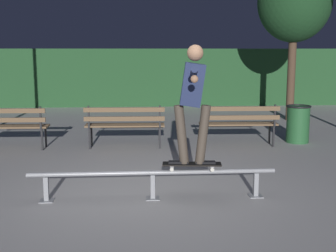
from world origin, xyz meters
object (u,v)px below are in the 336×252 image
Objects in this scene: grind_rail at (153,178)px; park_bench_leftmost at (6,123)px; park_bench_left_center at (125,122)px; trash_can at (298,123)px; skateboard at (192,164)px; park_bench_right_center at (239,121)px; skateboarder at (193,94)px; tree_far_right at (295,3)px.

park_bench_leftmost is (-2.77, 3.22, 0.24)m from grind_rail.
park_bench_left_center is 3.71m from trash_can.
skateboard is 4.47m from trash_can.
grind_rail is 2.04× the size of park_bench_leftmost.
grind_rail is at bearing -82.24° from park_bench_left_center.
park_bench_left_center is 1.00× the size of park_bench_right_center.
skateboard is (0.52, 0.00, 0.17)m from grind_rail.
skateboarder is 0.97× the size of park_bench_right_center.
park_bench_leftmost is at bearing 130.75° from grind_rail.
skateboard is 3.36m from park_bench_left_center.
skateboard is at bearing -44.33° from park_bench_leftmost.
trash_can is at bearing 52.37° from skateboarder.
grind_rail is 4.13× the size of skateboard.
trash_can is at bearing 3.04° from park_bench_leftmost.
skateboarder is at bearing -127.63° from trash_can.
skateboarder reaches higher than skateboard.
skateboarder is at bearing -5.44° from skateboard.
trash_can reaches higher than grind_rail.
trash_can is at bearing -106.03° from tree_far_right.
skateboarder is 1.95× the size of trash_can.
trash_can is (1.36, 0.32, -0.12)m from park_bench_right_center.
grind_rail is 2.11× the size of skateboarder.
tree_far_right reaches higher than trash_can.
park_bench_left_center and park_bench_right_center have the same top height.
tree_far_right is 4.29m from trash_can.
trash_can is at bearing 13.27° from park_bench_right_center.
trash_can is (3.69, 0.32, -0.12)m from park_bench_left_center.
park_bench_leftmost and park_bench_right_center have the same top height.
grind_rail is 3.26m from park_bench_left_center.
park_bench_right_center is (2.33, 0.00, 0.00)m from park_bench_left_center.
trash_can reaches higher than skateboard.
skateboard reaches higher than grind_rail.
park_bench_left_center is (-0.96, 3.22, 0.07)m from skateboard.
skateboarder is at bearing -118.61° from tree_far_right.
tree_far_right is at bearing 61.37° from skateboard.
park_bench_left_center is at bearing 97.76° from grind_rail.
park_bench_leftmost is 6.04m from trash_can.
park_bench_left_center is at bearing 0.00° from park_bench_leftmost.
park_bench_right_center is at bearing 0.00° from park_bench_leftmost.
grind_rail is at bearing -121.99° from tree_far_right.
grind_rail is at bearing -132.60° from trash_can.
grind_rail is 8.36m from tree_far_right.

